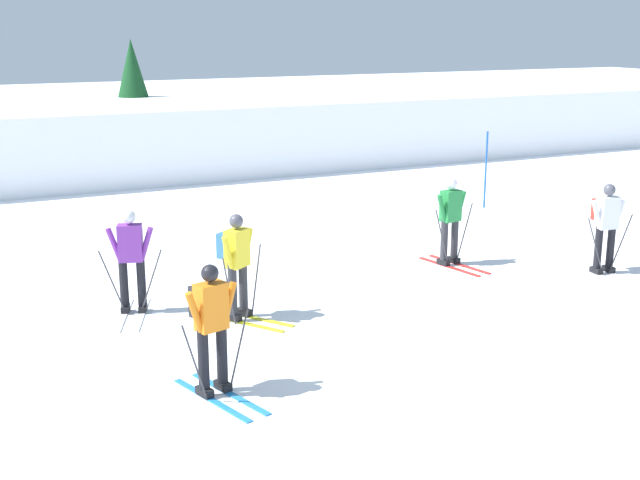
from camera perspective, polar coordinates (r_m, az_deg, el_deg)
ground_plane at (r=11.94m, az=13.44°, el=-8.36°), size 120.00×120.00×0.00m
far_snow_ridge at (r=28.56m, az=-11.06°, el=7.27°), size 80.00×8.48×2.15m
skier_orange at (r=10.56m, az=-7.46°, el=-5.58°), size 0.97×1.64×1.71m
skier_purple at (r=13.74m, az=-12.73°, el=-1.23°), size 0.95×1.63×1.71m
skier_white at (r=16.43m, az=18.87°, el=1.06°), size 1.00×1.63×1.71m
skier_yellow at (r=13.18m, az=-5.73°, el=-1.43°), size 1.19×1.54×1.71m
skier_green at (r=16.30m, az=8.87°, el=1.44°), size 0.99×1.64×1.71m
trail_marker_pole at (r=21.59m, az=11.21°, el=4.70°), size 0.05×0.05×1.94m
conifer_far_left at (r=29.28m, az=-12.59°, el=9.77°), size 1.88×1.88×4.06m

